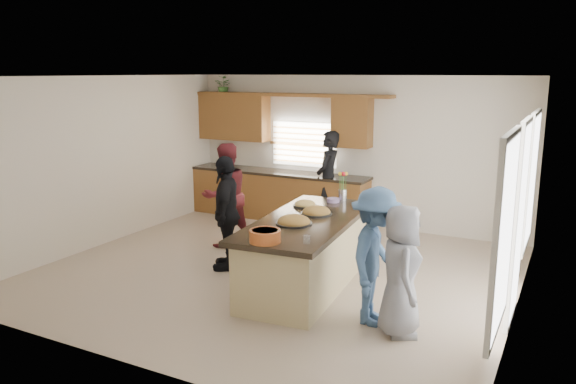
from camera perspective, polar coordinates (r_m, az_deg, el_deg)
The scene contains 18 objects.
floor at distance 8.29m, azimuth -1.21°, elevation -8.08°, with size 6.50×6.50×0.00m, color tan.
room_shell at distance 7.83m, azimuth -1.27°, elevation 5.08°, with size 6.52×6.02×2.81m.
back_cabinetry at distance 11.05m, azimuth -1.12°, elevation 1.97°, with size 4.08×0.66×2.46m.
right_wall_glazing at distance 6.88m, azimuth 22.44°, elevation -1.58°, with size 0.06×4.00×2.25m.
island at distance 7.60m, azimuth 1.90°, elevation -6.37°, with size 1.37×2.79×0.95m.
platter_front at distance 7.18m, azimuth 0.60°, elevation -3.08°, with size 0.47×0.47×0.19m.
platter_mid at distance 7.69m, azimuth 2.90°, elevation -2.07°, with size 0.43×0.43×0.18m.
platter_back at distance 8.12m, azimuth 1.73°, elevation -1.29°, with size 0.34×0.34×0.14m.
salad_bowl at distance 6.44m, azimuth -2.35°, elevation -4.42°, with size 0.36×0.36×0.14m.
clear_cup at distance 6.39m, azimuth 1.91°, elevation -4.86°, with size 0.08×0.08×0.09m, color white.
plate_stack at distance 8.42m, azimuth 4.61°, elevation -0.83°, with size 0.19×0.19×0.06m, color #987BB3.
flower_vase at distance 8.50m, azimuth 5.58°, elevation 0.64°, with size 0.14×0.14×0.44m.
potted_plant at distance 11.61m, azimuth -6.53°, elevation 10.71°, with size 0.34×0.29×0.38m, color #427830.
woman_left_back at distance 10.44m, azimuth 4.11°, elevation 1.28°, with size 0.66×0.43×1.81m, color black.
woman_left_mid at distance 9.32m, azimuth -6.37°, elevation -0.33°, with size 0.84×0.65×1.73m, color maroon.
woman_left_front at distance 8.25m, azimuth -6.26°, elevation -2.11°, with size 0.99×0.41×1.69m, color black.
woman_right_back at distance 6.50m, azimuth 8.87°, elevation -6.48°, with size 1.04×0.60×1.61m, color #3D5D86.
woman_right_front at distance 6.30m, azimuth 11.39°, elevation -7.84°, with size 0.72×0.47×1.47m, color gray.
Camera 1 is at (3.73, -6.82, 2.86)m, focal length 35.00 mm.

